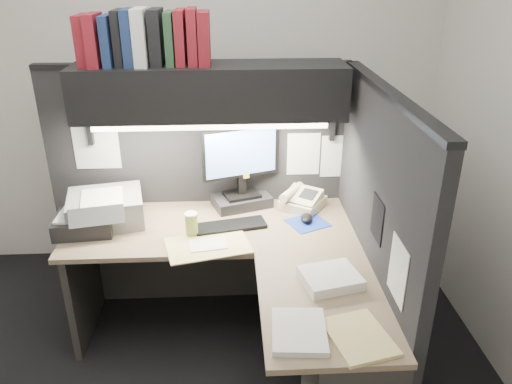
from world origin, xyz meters
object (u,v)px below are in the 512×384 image
desk (271,323)px  monitor (242,176)px  printer (106,208)px  keyboard (230,226)px  overhead_shelf (210,91)px  coffee_cup (192,225)px  notebook_stack (85,223)px  telephone (303,200)px

desk → monitor: 0.97m
desk → printer: (-0.95, 0.65, 0.37)m
keyboard → overhead_shelf: bearing=101.2°
overhead_shelf → coffee_cup: (-0.13, -0.30, -0.70)m
keyboard → notebook_stack: 0.85m
desk → printer: 1.21m
monitor → notebook_stack: size_ratio=1.61×
telephone → coffee_cup: coffee_cup is taller
telephone → notebook_stack: bearing=-135.2°
printer → overhead_shelf: bearing=-3.1°
desk → notebook_stack: 1.23m
coffee_cup → printer: (-0.53, 0.20, 0.02)m
monitor → telephone: monitor is taller
telephone → printer: printer is taller
keyboard → notebook_stack: bearing=167.0°
desk → telephone: 0.89m
coffee_cup → notebook_stack: bearing=171.5°
telephone → printer: bearing=-139.5°
desk → monitor: size_ratio=3.17×
overhead_shelf → coffee_cup: overhead_shelf is taller
coffee_cup → monitor: bearing=51.0°
monitor → notebook_stack: monitor is taller
overhead_shelf → monitor: (0.17, 0.07, -0.56)m
monitor → printer: (-0.83, -0.17, -0.13)m
printer → notebook_stack: printer is taller
notebook_stack → coffee_cup: bearing=-8.5°
desk → monitor: bearing=98.8°
overhead_shelf → telephone: size_ratio=6.23×
telephone → notebook_stack: (-1.32, -0.24, 0.00)m
overhead_shelf → coffee_cup: size_ratio=11.71×
monitor → notebook_stack: bearing=177.8°
desk → keyboard: (-0.20, 0.53, 0.30)m
overhead_shelf → notebook_stack: bearing=-164.5°
desk → coffee_cup: size_ratio=12.85×
desk → printer: size_ratio=3.94×
desk → notebook_stack: size_ratio=5.12×
keyboard → coffee_cup: size_ratio=3.21×
overhead_shelf → printer: overhead_shelf is taller
coffee_cup → telephone: bearing=25.7°
overhead_shelf → telephone: (0.56, 0.03, -0.72)m
telephone → notebook_stack: size_ratio=0.75×
keyboard → printer: printer is taller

